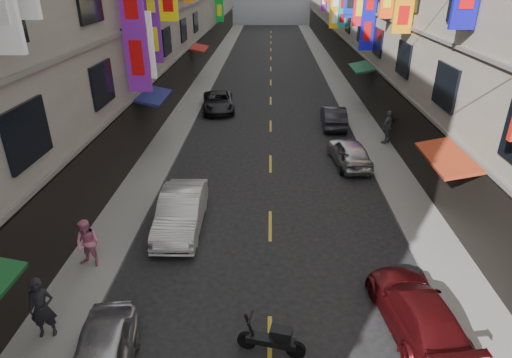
# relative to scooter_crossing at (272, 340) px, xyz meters

# --- Properties ---
(sidewalk_left) EXTENTS (2.00, 90.00, 0.12)m
(sidewalk_left) POSITION_rel_scooter_crossing_xyz_m (-6.06, 30.18, -0.38)
(sidewalk_left) COLOR slate
(sidewalk_left) RESTS_ON ground
(sidewalk_right) EXTENTS (2.00, 90.00, 0.12)m
(sidewalk_right) POSITION_rel_scooter_crossing_xyz_m (5.94, 30.18, -0.38)
(sidewalk_right) COLOR slate
(sidewalk_right) RESTS_ON ground
(street_awnings) EXTENTS (13.99, 35.20, 0.41)m
(street_awnings) POSITION_rel_scooter_crossing_xyz_m (-1.32, 14.18, 2.56)
(street_awnings) COLOR #134A21
(street_awnings) RESTS_ON ground
(lane_markings) EXTENTS (0.12, 80.20, 0.01)m
(lane_markings) POSITION_rel_scooter_crossing_xyz_m (-0.06, 27.18, -0.44)
(lane_markings) COLOR gold
(lane_markings) RESTS_ON ground
(scooter_crossing) EXTENTS (1.78, 0.65, 1.14)m
(scooter_crossing) POSITION_rel_scooter_crossing_xyz_m (0.00, 0.00, 0.00)
(scooter_crossing) COLOR black
(scooter_crossing) RESTS_ON ground
(scooter_far_right) EXTENTS (0.79, 1.73, 1.14)m
(scooter_far_right) POSITION_rel_scooter_crossing_xyz_m (3.64, 11.57, 0.00)
(scooter_far_right) COLOR black
(scooter_far_right) RESTS_ON ground
(car_left_mid) EXTENTS (1.66, 4.49, 1.47)m
(car_left_mid) POSITION_rel_scooter_crossing_xyz_m (-3.46, 5.93, 0.29)
(car_left_mid) COLOR silver
(car_left_mid) RESTS_ON ground
(car_left_far) EXTENTS (2.71, 4.82, 1.27)m
(car_left_far) POSITION_rel_scooter_crossing_xyz_m (-3.78, 21.48, 0.19)
(car_left_far) COLOR black
(car_left_far) RESTS_ON ground
(car_right_near) EXTENTS (2.27, 4.43, 1.23)m
(car_right_near) POSITION_rel_scooter_crossing_xyz_m (3.94, 0.97, 0.17)
(car_right_near) COLOR #530E11
(car_right_near) RESTS_ON ground
(car_right_mid) EXTENTS (2.05, 4.08, 1.33)m
(car_right_mid) POSITION_rel_scooter_crossing_xyz_m (3.94, 12.25, 0.22)
(car_right_mid) COLOR #BCBCC1
(car_right_mid) RESTS_ON ground
(car_right_far) EXTENTS (1.51, 4.01, 1.31)m
(car_right_far) POSITION_rel_scooter_crossing_xyz_m (3.94, 18.26, 0.21)
(car_right_far) COLOR #292830
(car_right_far) RESTS_ON ground
(pedestrian_lnear) EXTENTS (0.78, 0.74, 1.81)m
(pedestrian_lnear) POSITION_rel_scooter_crossing_xyz_m (-6.03, 0.32, 0.58)
(pedestrian_lnear) COLOR black
(pedestrian_lnear) RESTS_ON sidewalk_left
(pedestrian_lfar) EXTENTS (0.94, 0.75, 1.70)m
(pedestrian_lfar) POSITION_rel_scooter_crossing_xyz_m (-6.01, 3.35, 0.53)
(pedestrian_lfar) COLOR pink
(pedestrian_lfar) RESTS_ON sidewalk_left
(pedestrian_rfar) EXTENTS (1.26, 1.23, 1.92)m
(pedestrian_rfar) POSITION_rel_scooter_crossing_xyz_m (6.54, 15.03, 0.64)
(pedestrian_rfar) COLOR #5D5D60
(pedestrian_rfar) RESTS_ON sidewalk_right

